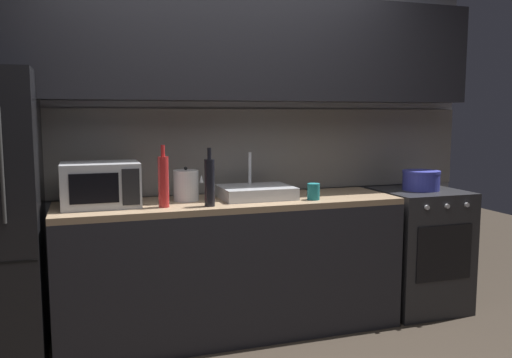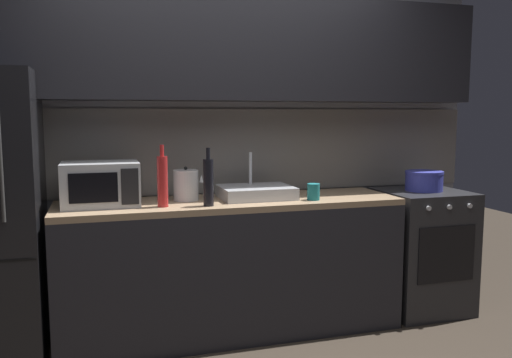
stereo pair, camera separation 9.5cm
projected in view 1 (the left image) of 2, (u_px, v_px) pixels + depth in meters
name	position (u px, v px, depth m)	size (l,w,h in m)	color
back_wall	(219.00, 102.00, 3.66)	(3.98, 0.44, 2.50)	slate
counter_run	(232.00, 266.00, 3.51)	(2.24, 0.60, 0.90)	black
oven_range	(418.00, 249.00, 3.97)	(0.60, 0.62, 0.90)	#232326
microwave	(101.00, 185.00, 3.20)	(0.46, 0.35, 0.27)	#A8AAAF
sink_basin	(256.00, 192.00, 3.54)	(0.48, 0.38, 0.30)	#ADAFB5
kettle	(186.00, 185.00, 3.42)	(0.20, 0.17, 0.22)	#B7BABF
wine_bottle_red	(163.00, 181.00, 3.17)	(0.07, 0.07, 0.38)	#A82323
wine_bottle_dark	(210.00, 182.00, 3.21)	(0.06, 0.06, 0.36)	black
mug_teal	(313.00, 192.00, 3.46)	(0.08, 0.08, 0.11)	#19666B
cooking_pot	(421.00, 180.00, 3.91)	(0.27, 0.27, 0.15)	#333899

